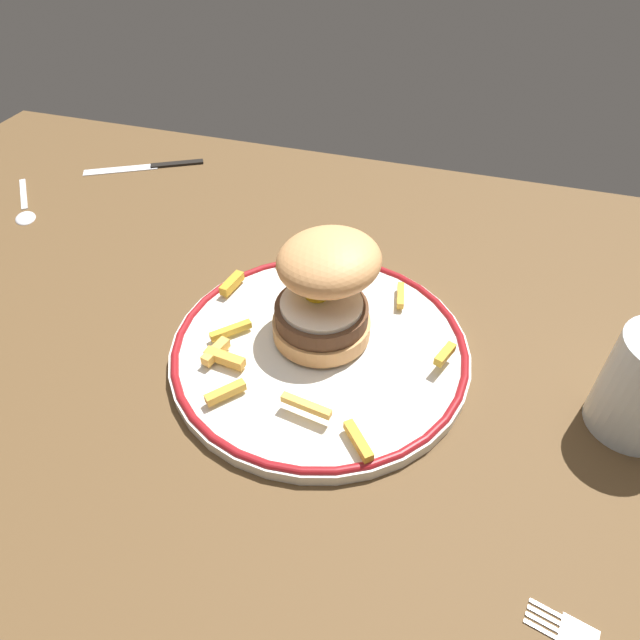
# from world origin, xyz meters

# --- Properties ---
(ground_plane) EXTENTS (1.34, 0.86, 0.04)m
(ground_plane) POSITION_xyz_m (0.00, 0.00, -0.02)
(ground_plane) COLOR brown
(dinner_plate) EXTENTS (0.30, 0.30, 0.02)m
(dinner_plate) POSITION_xyz_m (0.04, 0.00, 0.01)
(dinner_plate) COLOR white
(dinner_plate) RESTS_ON ground_plane
(burger) EXTENTS (0.13, 0.13, 0.10)m
(burger) POSITION_xyz_m (0.03, 0.02, 0.07)
(burger) COLOR tan
(burger) RESTS_ON dinner_plate
(fries_pile) EXTENTS (0.26, 0.24, 0.03)m
(fries_pile) POSITION_xyz_m (-0.00, 0.00, 0.02)
(fries_pile) COLOR gold
(fries_pile) RESTS_ON dinner_plate
(knife) EXTENTS (0.16, 0.10, 0.01)m
(knife) POSITION_xyz_m (-0.33, 0.30, 0.00)
(knife) COLOR black
(knife) RESTS_ON ground_plane
(spoon) EXTENTS (0.10, 0.11, 0.01)m
(spoon) POSITION_xyz_m (-0.43, 0.13, 0.00)
(spoon) COLOR silver
(spoon) RESTS_ON ground_plane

